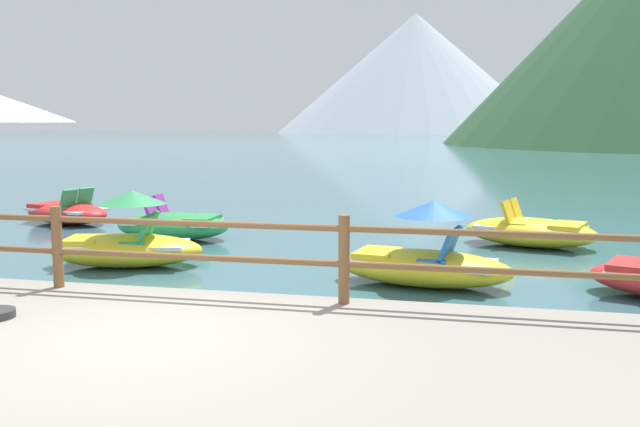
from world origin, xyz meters
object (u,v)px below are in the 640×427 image
pedal_boat_6 (67,212)px  pedal_boat_2 (174,225)px  pedal_boat_4 (531,231)px  pedal_boat_3 (424,259)px  pedal_boat_5 (127,242)px

pedal_boat_6 → pedal_boat_2: bearing=-24.3°
pedal_boat_4 → pedal_boat_2: bearing=-173.5°
pedal_boat_3 → pedal_boat_4: 4.05m
pedal_boat_5 → pedal_boat_6: 5.55m
pedal_boat_5 → pedal_boat_6: size_ratio=1.07×
pedal_boat_2 → pedal_boat_4: size_ratio=0.85×
pedal_boat_2 → pedal_boat_5: (0.38, -2.63, 0.11)m
pedal_boat_4 → pedal_boat_5: (-6.47, -3.41, 0.11)m
pedal_boat_3 → pedal_boat_6: pedal_boat_3 is taller
pedal_boat_2 → pedal_boat_5: size_ratio=0.88×
pedal_boat_2 → pedal_boat_3: (5.16, -2.89, 0.10)m
pedal_boat_3 → pedal_boat_5: (-4.78, 0.27, 0.01)m
pedal_boat_6 → pedal_boat_5: bearing=-48.1°
pedal_boat_2 → pedal_boat_4: 6.90m
pedal_boat_5 → pedal_boat_6: (-3.70, 4.13, -0.13)m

